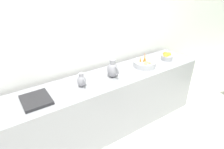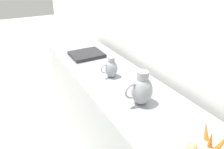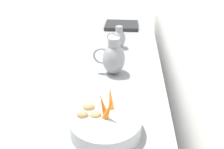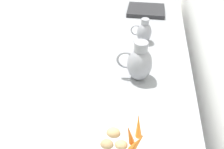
% 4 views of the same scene
% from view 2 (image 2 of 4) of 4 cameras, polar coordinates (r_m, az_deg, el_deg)
% --- Properties ---
extents(prep_counter, '(0.61, 3.01, 0.89)m').
position_cam_2_polar(prep_counter, '(1.85, 6.21, -17.72)').
color(prep_counter, gray).
rests_on(prep_counter, ground_plane).
extents(metal_pitcher_tall, '(0.21, 0.15, 0.25)m').
position_cam_2_polar(metal_pitcher_tall, '(1.43, 8.21, -4.17)').
color(metal_pitcher_tall, gray).
rests_on(metal_pitcher_tall, prep_counter).
extents(metal_pitcher_short, '(0.16, 0.11, 0.19)m').
position_cam_2_polar(metal_pitcher_short, '(1.79, -0.25, 1.74)').
color(metal_pitcher_short, gray).
rests_on(metal_pitcher_short, prep_counter).
extents(counter_sink_basin, '(0.34, 0.30, 0.04)m').
position_cam_2_polar(counter_sink_basin, '(2.28, -7.07, 5.57)').
color(counter_sink_basin, '#232326').
rests_on(counter_sink_basin, prep_counter).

